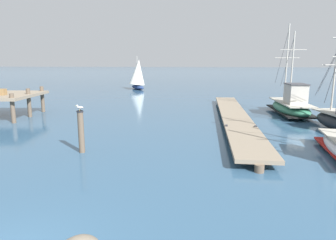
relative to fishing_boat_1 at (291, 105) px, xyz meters
The scene contains 5 objects.
floating_dock 5.38m from the fishing_boat_1, 147.31° to the right, with size 1.91×20.15×0.53m.
fishing_boat_1 is the anchor object (origin of this frame).
mooring_piling 16.41m from the fishing_boat_1, 137.24° to the right, with size 0.30×0.30×1.90m.
perched_seagull 16.45m from the fishing_boat_1, 137.23° to the right, with size 0.38×0.17×0.27m.
distant_sailboat 25.22m from the fishing_boat_1, 129.38° to the left, with size 3.36×4.39×4.72m.
Camera 1 is at (4.03, -4.49, 4.05)m, focal length 32.55 mm.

